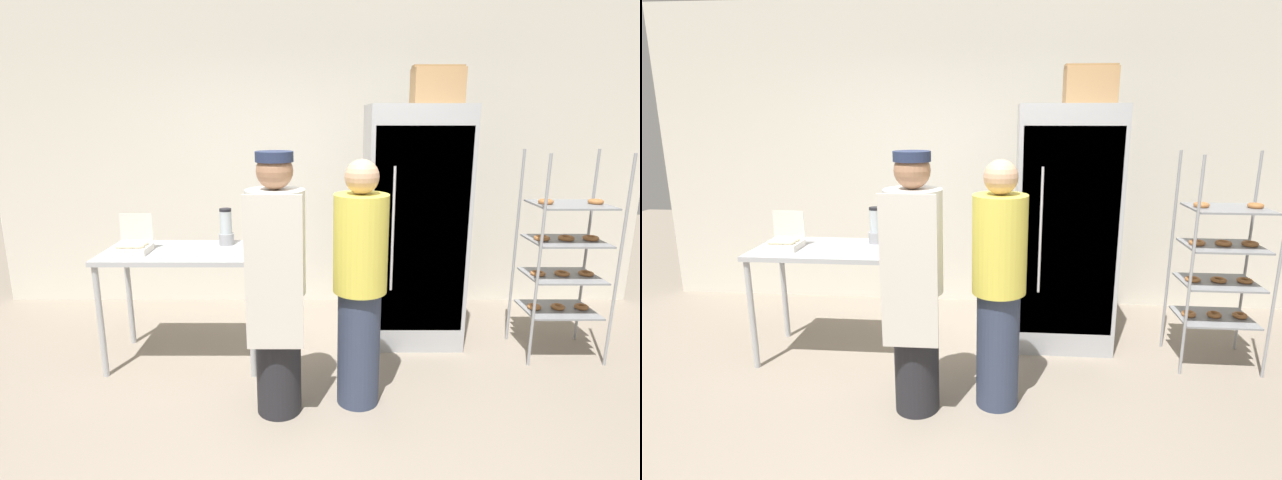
% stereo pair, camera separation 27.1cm
% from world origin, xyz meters
% --- Properties ---
extents(ground_plane, '(14.00, 14.00, 0.00)m').
position_xyz_m(ground_plane, '(0.00, 0.00, 0.00)').
color(ground_plane, gray).
extents(back_wall, '(6.40, 0.12, 2.93)m').
position_xyz_m(back_wall, '(0.00, 2.42, 1.47)').
color(back_wall, silver).
rests_on(back_wall, ground_plane).
extents(refrigerator, '(0.79, 0.73, 1.96)m').
position_xyz_m(refrigerator, '(0.79, 1.50, 0.98)').
color(refrigerator, '#ADAFB5').
rests_on(refrigerator, ground_plane).
extents(baking_rack, '(0.61, 0.48, 1.62)m').
position_xyz_m(baking_rack, '(1.92, 1.18, 0.79)').
color(baking_rack, '#93969B').
rests_on(baking_rack, ground_plane).
extents(prep_counter, '(1.17, 0.64, 0.89)m').
position_xyz_m(prep_counter, '(-1.02, 1.06, 0.78)').
color(prep_counter, '#ADAFB5').
rests_on(prep_counter, ground_plane).
extents(donut_box, '(0.25, 0.23, 0.27)m').
position_xyz_m(donut_box, '(-1.37, 1.01, 0.94)').
color(donut_box, silver).
rests_on(donut_box, prep_counter).
extents(blender_pitcher, '(0.12, 0.12, 0.29)m').
position_xyz_m(blender_pitcher, '(-0.72, 1.24, 1.02)').
color(blender_pitcher, '#99999E').
rests_on(blender_pitcher, prep_counter).
extents(cardboard_storage_box, '(0.39, 0.26, 0.29)m').
position_xyz_m(cardboard_storage_box, '(0.93, 1.50, 2.10)').
color(cardboard_storage_box, '#A87F51').
rests_on(cardboard_storage_box, refrigerator).
extents(person_baker, '(0.35, 0.37, 1.67)m').
position_xyz_m(person_baker, '(-0.25, 0.34, 0.87)').
color(person_baker, '#232328').
rests_on(person_baker, ground_plane).
extents(person_customer, '(0.34, 0.34, 1.62)m').
position_xyz_m(person_customer, '(0.27, 0.45, 0.83)').
color(person_customer, '#333D56').
rests_on(person_customer, ground_plane).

